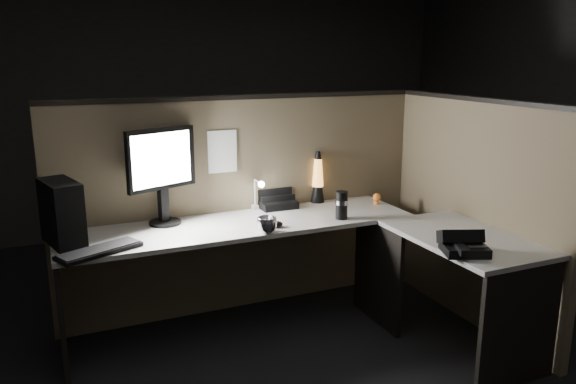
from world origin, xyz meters
name	(u,v)px	position (x,y,z in m)	size (l,w,h in m)	color
floor	(300,364)	(0.00, 0.00, 0.00)	(6.00, 6.00, 0.00)	black
room_shell	(301,89)	(0.00, 0.00, 1.62)	(6.00, 6.00, 6.00)	silver
partition_back	(246,205)	(0.00, 0.93, 0.75)	(2.66, 0.06, 1.50)	brown
partition_right	(473,214)	(1.33, 0.10, 0.75)	(0.06, 1.66, 1.50)	brown
desk	(309,254)	(0.18, 0.25, 0.58)	(2.60, 1.60, 0.73)	#B9B5AE
pc_tower	(62,213)	(-1.22, 0.62, 0.92)	(0.16, 0.36, 0.37)	black
monitor	(162,167)	(-0.61, 0.79, 1.10)	(0.46, 0.23, 0.62)	black
keyboard	(100,251)	(-1.05, 0.38, 0.74)	(0.47, 0.16, 0.02)	black
mouse	(275,224)	(0.02, 0.42, 0.75)	(0.10, 0.07, 0.04)	black
clip_lamp	(258,193)	(0.05, 0.81, 0.87)	(0.04, 0.18, 0.23)	silver
organizer	(276,201)	(0.21, 0.88, 0.77)	(0.26, 0.23, 0.20)	black
lava_lamp	(318,181)	(0.55, 0.88, 0.89)	(0.10, 0.10, 0.38)	black
travel_mug	(342,205)	(0.50, 0.42, 0.82)	(0.08, 0.08, 0.19)	black
steel_mug	(267,225)	(-0.07, 0.34, 0.78)	(0.13, 0.13, 0.10)	silver
figurine	(377,197)	(0.92, 0.65, 0.78)	(0.06, 0.06, 0.06)	orange
pinned_paper	(222,152)	(-0.17, 0.90, 1.16)	(0.20, 0.00, 0.29)	white
desk_phone	(463,244)	(0.79, -0.43, 0.78)	(0.29, 0.29, 0.14)	black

